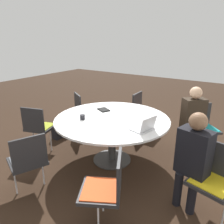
% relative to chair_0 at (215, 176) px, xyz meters
% --- Properties ---
extents(ground_plane, '(16.00, 16.00, 0.00)m').
position_rel_chair_0_xyz_m(ground_plane, '(-0.33, -1.60, -0.50)').
color(ground_plane, black).
extents(conference_table, '(1.81, 1.81, 0.75)m').
position_rel_chair_0_xyz_m(conference_table, '(-0.33, -1.60, 0.15)').
color(conference_table, '#333333').
rests_on(conference_table, ground_plane).
extents(chair_0, '(0.51, 0.53, 0.85)m').
position_rel_chair_0_xyz_m(chair_0, '(0.00, 0.00, 0.00)').
color(chair_0, '#262628').
rests_on(chair_0, ground_plane).
extents(chair_1, '(0.61, 0.61, 0.85)m').
position_rel_chair_0_xyz_m(chair_1, '(-1.51, -0.47, 0.00)').
color(chair_1, '#262628').
rests_on(chair_1, ground_plane).
extents(chair_2, '(0.45, 0.44, 0.85)m').
position_rel_chair_0_xyz_m(chair_2, '(-1.66, -1.71, 0.00)').
color(chair_2, '#262628').
rests_on(chair_2, ground_plane).
extents(chair_3, '(0.59, 0.60, 0.85)m').
position_rel_chair_0_xyz_m(chair_3, '(-0.99, -2.76, 0.00)').
color(chair_3, '#262628').
rests_on(chair_3, ground_plane).
extents(chair_4, '(0.53, 0.54, 0.85)m').
position_rel_chair_0_xyz_m(chair_4, '(0.13, -2.85, 0.00)').
color(chair_4, '#262628').
rests_on(chair_4, ground_plane).
extents(chair_5, '(0.57, 0.55, 0.85)m').
position_rel_chair_0_xyz_m(chair_5, '(0.93, -2.04, 0.00)').
color(chair_5, '#262628').
rests_on(chair_5, ground_plane).
extents(chair_6, '(0.59, 0.58, 0.85)m').
position_rel_chair_0_xyz_m(chair_6, '(0.80, -0.90, 0.00)').
color(chair_6, '#262628').
rests_on(chair_6, ground_plane).
extents(person_0, '(0.32, 0.40, 1.20)m').
position_rel_chair_0_xyz_m(person_0, '(0.02, -0.25, 0.20)').
color(person_0, black).
rests_on(person_0, ground_plane).
extents(person_1, '(0.41, 0.41, 1.20)m').
position_rel_chair_0_xyz_m(person_1, '(-1.28, -0.58, 0.20)').
color(person_1, '#2D2319').
rests_on(person_1, ground_plane).
extents(laptop, '(0.34, 0.31, 0.21)m').
position_rel_chair_0_xyz_m(laptop, '(-0.17, -0.96, 0.30)').
color(laptop, silver).
rests_on(laptop, conference_table).
extents(spiral_notebook, '(0.23, 0.25, 0.02)m').
position_rel_chair_0_xyz_m(spiral_notebook, '(-0.57, -1.93, 0.26)').
color(spiral_notebook, black).
rests_on(spiral_notebook, conference_table).
extents(coffee_cup, '(0.08, 0.08, 0.08)m').
position_rel_chair_0_xyz_m(coffee_cup, '(-0.03, -1.95, 0.28)').
color(coffee_cup, black).
rests_on(coffee_cup, conference_table).
extents(handbag, '(0.36, 0.16, 0.28)m').
position_rel_chair_0_xyz_m(handbag, '(-0.49, -2.98, -0.36)').
color(handbag, black).
rests_on(handbag, ground_plane).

